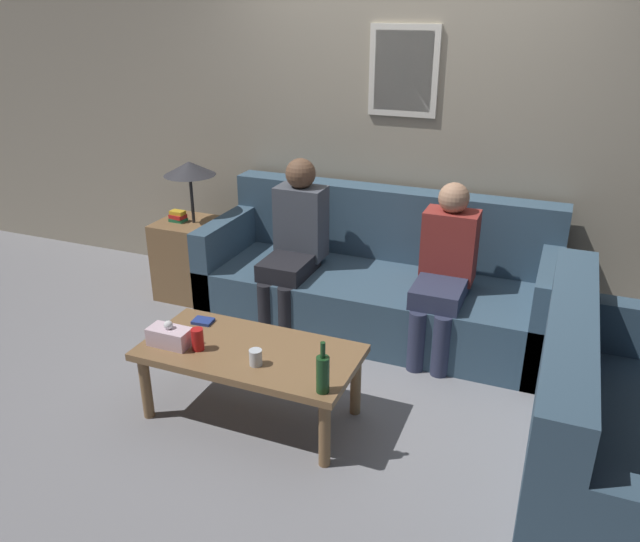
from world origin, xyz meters
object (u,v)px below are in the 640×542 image
Objects in this scene: couch_main at (377,283)px; person_right at (445,266)px; couch_side at (623,447)px; wine_bottle at (323,373)px; drinking_glass at (256,357)px; coffee_table at (250,358)px; person_left at (295,239)px.

couch_main is 2.17× the size of person_right.
wine_bottle is at bearing 100.73° from couch_side.
drinking_glass is 0.08× the size of person_right.
couch_main and couch_side have the same top height.
person_left reaches higher than coffee_table.
coffee_table is 1.01× the size of person_left.
couch_side reaches higher than drinking_glass.
person_right is (0.81, 1.13, 0.22)m from coffee_table.
couch_side is at bearing 10.73° from wine_bottle.
person_left reaches higher than wine_bottle.
drinking_glass is 0.07× the size of person_left.
couch_side is at bearing 1.16° from coffee_table.
person_right is at bearing 77.64° from wine_bottle.
person_left is at bearing 119.00° from wine_bottle.
coffee_table is at bearing -125.53° from person_right.
wine_bottle is 3.14× the size of drinking_glass.
drinking_glass is (-0.21, -1.44, 0.16)m from couch_main.
wine_bottle is 0.42m from drinking_glass.
coffee_table is (-0.31, -1.32, 0.06)m from couch_main.
person_right is at bearing -1.08° from person_left.
coffee_table is 4.38× the size of wine_bottle.
drinking_glass is at bearing -49.93° from coffee_table.
coffee_table is at bearing 130.07° from drinking_glass.
wine_bottle is at bearing -22.96° from coffee_table.
drinking_glass is 1.33m from person_left.
person_right reaches higher than wine_bottle.
person_right reaches higher than coffee_table.
person_left is (-0.25, 1.15, 0.26)m from coffee_table.
person_left reaches higher than person_right.
couch_side is 1.54m from person_right.
person_left is 1.05× the size of person_right.
person_right reaches higher than couch_side.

